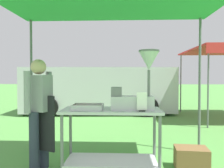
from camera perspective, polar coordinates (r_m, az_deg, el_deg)
name	(u,v)px	position (r m, az deg, el deg)	size (l,w,h in m)	color
ground_plane	(126,117)	(7.96, 3.47, -8.04)	(70.00, 70.00, 0.00)	#519342
stall_canopy	(112,5)	(3.35, -0.08, 19.02)	(3.24, 2.01, 2.44)	slate
donut_cart	(111,129)	(3.18, -0.17, -10.99)	(1.33, 0.59, 0.92)	#B7B7BC
donut_tray	(88,108)	(3.11, -6.01, -5.90)	(0.40, 0.32, 0.07)	#B7B7BC
donut_fryer	(137,87)	(3.09, 6.22, -0.66)	(0.64, 0.28, 0.79)	#B7B7BC
menu_sign	(142,103)	(2.94, 7.42, -4.75)	(0.13, 0.05, 0.24)	black
vendor	(39,108)	(3.52, -17.58, -5.67)	(0.46, 0.52, 1.61)	#2D3347
supply_crate	(191,158)	(3.73, 19.03, -17.02)	(0.50, 0.38, 0.32)	brown
van_silver	(99,89)	(8.75, -3.22, -1.37)	(5.58, 2.36, 1.69)	#BCBCC1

